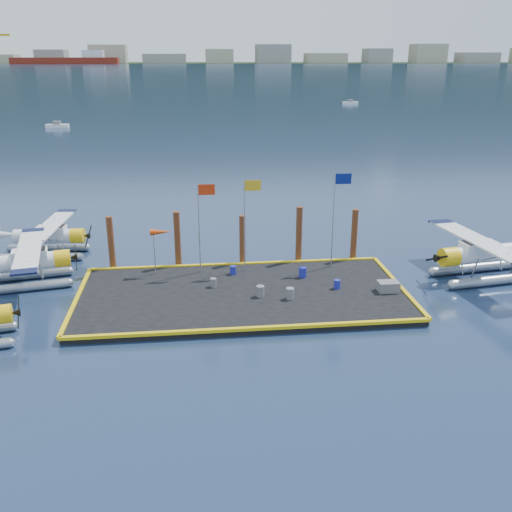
# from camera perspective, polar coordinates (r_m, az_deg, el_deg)

# --- Properties ---
(ground) EXTENTS (4000.00, 4000.00, 0.00)m
(ground) POSITION_cam_1_polar(r_m,az_deg,el_deg) (35.47, -1.37, -4.23)
(ground) COLOR #172A47
(ground) RESTS_ON ground
(dock) EXTENTS (20.00, 10.00, 0.40)m
(dock) POSITION_cam_1_polar(r_m,az_deg,el_deg) (35.39, -1.37, -3.93)
(dock) COLOR black
(dock) RESTS_ON ground
(dock_bumpers) EXTENTS (20.25, 10.25, 0.18)m
(dock_bumpers) POSITION_cam_1_polar(r_m,az_deg,el_deg) (35.28, -1.37, -3.50)
(dock_bumpers) COLOR #DBB80C
(dock_bumpers) RESTS_ON dock
(far_backdrop) EXTENTS (3050.00, 2050.00, 810.00)m
(far_backdrop) POSITION_cam_1_polar(r_m,az_deg,el_deg) (1786.42, 1.52, 19.43)
(far_backdrop) COLOR black
(far_backdrop) RESTS_ON ground
(seaplane_b) EXTENTS (8.64, 9.44, 3.34)m
(seaplane_b) POSITION_cam_1_polar(r_m,az_deg,el_deg) (39.79, -22.13, -0.78)
(seaplane_b) COLOR #90969D
(seaplane_b) RESTS_ON ground
(seaplane_c) EXTENTS (8.21, 9.05, 3.21)m
(seaplane_c) POSITION_cam_1_polar(r_m,az_deg,el_deg) (45.05, -20.15, 1.69)
(seaplane_c) COLOR #90969D
(seaplane_c) RESTS_ON ground
(seaplane_d) EXTENTS (9.41, 10.35, 3.66)m
(seaplane_d) POSITION_cam_1_polar(r_m,az_deg,el_deg) (40.79, 21.77, -0.04)
(seaplane_d) COLOR #90969D
(seaplane_d) RESTS_ON ground
(drum_0) EXTENTS (0.40, 0.40, 0.56)m
(drum_0) POSITION_cam_1_polar(r_m,az_deg,el_deg) (36.10, -4.29, -2.66)
(drum_0) COLOR slate
(drum_0) RESTS_ON dock
(drum_1) EXTENTS (0.49, 0.49, 0.69)m
(drum_1) POSITION_cam_1_polar(r_m,az_deg,el_deg) (34.30, 3.43, -3.76)
(drum_1) COLOR slate
(drum_1) RESTS_ON dock
(drum_2) EXTENTS (0.40, 0.40, 0.57)m
(drum_2) POSITION_cam_1_polar(r_m,az_deg,el_deg) (36.11, 8.11, -2.80)
(drum_2) COLOR #1B2199
(drum_2) RESTS_ON dock
(drum_3) EXTENTS (0.48, 0.48, 0.68)m
(drum_3) POSITION_cam_1_polar(r_m,az_deg,el_deg) (34.57, 0.44, -3.54)
(drum_3) COLOR slate
(drum_3) RESTS_ON dock
(drum_4) EXTENTS (0.49, 0.49, 0.69)m
(drum_4) POSITION_cam_1_polar(r_m,az_deg,el_deg) (37.62, 4.69, -1.63)
(drum_4) COLOR #1B2199
(drum_4) RESTS_ON dock
(drum_5) EXTENTS (0.41, 0.41, 0.57)m
(drum_5) POSITION_cam_1_polar(r_m,az_deg,el_deg) (38.07, -2.31, -1.41)
(drum_5) COLOR #1B2199
(drum_5) RESTS_ON dock
(crate) EXTENTS (1.28, 0.85, 0.64)m
(crate) POSITION_cam_1_polar(r_m,az_deg,el_deg) (36.25, 13.08, -2.98)
(crate) COLOR slate
(crate) RESTS_ON dock
(flagpole_red) EXTENTS (1.14, 0.08, 6.00)m
(flagpole_red) POSITION_cam_1_polar(r_m,az_deg,el_deg) (37.48, -5.44, 4.14)
(flagpole_red) COLOR #93949B
(flagpole_red) RESTS_ON dock
(flagpole_yellow) EXTENTS (1.14, 0.08, 6.20)m
(flagpole_yellow) POSITION_cam_1_polar(r_m,az_deg,el_deg) (37.60, -0.87, 4.47)
(flagpole_yellow) COLOR #93949B
(flagpole_yellow) RESTS_ON dock
(flagpole_blue) EXTENTS (1.14, 0.08, 6.50)m
(flagpole_blue) POSITION_cam_1_polar(r_m,az_deg,el_deg) (38.58, 8.06, 4.93)
(flagpole_blue) COLOR #93949B
(flagpole_blue) RESTS_ON dock
(windsock) EXTENTS (1.40, 0.44, 3.12)m
(windsock) POSITION_cam_1_polar(r_m,az_deg,el_deg) (37.87, -9.52, 2.28)
(windsock) COLOR #93949B
(windsock) RESTS_ON dock
(piling_0) EXTENTS (0.44, 0.44, 4.00)m
(piling_0) POSITION_cam_1_polar(r_m,az_deg,el_deg) (40.11, -14.28, 1.08)
(piling_0) COLOR #462214
(piling_0) RESTS_ON ground
(piling_1) EXTENTS (0.44, 0.44, 4.20)m
(piling_1) POSITION_cam_1_polar(r_m,az_deg,el_deg) (39.68, -7.85, 1.47)
(piling_1) COLOR #462214
(piling_1) RESTS_ON ground
(piling_2) EXTENTS (0.44, 0.44, 3.80)m
(piling_2) POSITION_cam_1_polar(r_m,az_deg,el_deg) (39.86, -1.36, 1.43)
(piling_2) COLOR #462214
(piling_2) RESTS_ON ground
(piling_3) EXTENTS (0.44, 0.44, 4.30)m
(piling_3) POSITION_cam_1_polar(r_m,az_deg,el_deg) (40.31, 4.31, 1.96)
(piling_3) COLOR #462214
(piling_3) RESTS_ON ground
(piling_4) EXTENTS (0.44, 0.44, 4.00)m
(piling_4) POSITION_cam_1_polar(r_m,az_deg,el_deg) (41.26, 9.78, 1.93)
(piling_4) COLOR #462214
(piling_4) RESTS_ON ground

